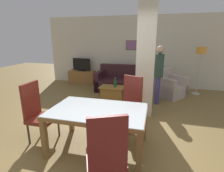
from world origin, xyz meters
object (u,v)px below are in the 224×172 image
at_px(tv_stand, 82,77).
at_px(coffee_table, 112,93).
at_px(dining_chair_far_right, 130,101).
at_px(tv_screen, 82,65).
at_px(standing_person, 159,71).
at_px(floor_lamp, 201,55).
at_px(bottle, 115,83).
at_px(dining_table, 98,117).
at_px(dining_chair_head_left, 38,111).
at_px(sofa, 122,82).
at_px(dining_chair_near_right, 106,154).
at_px(armchair, 168,87).

bearing_deg(tv_stand, coffee_table, -43.90).
xyz_separation_m(coffee_table, tv_stand, (-1.75, 1.68, 0.05)).
relative_size(dining_chair_far_right, tv_screen, 1.38).
bearing_deg(standing_person, floor_lamp, -50.01).
bearing_deg(coffee_table, standing_person, 3.04).
bearing_deg(bottle, tv_screen, 137.49).
distance_m(dining_table, dining_chair_head_left, 1.17).
height_order(dining_chair_far_right, tv_stand, dining_chair_far_right).
bearing_deg(tv_screen, floor_lamp, -177.02).
xyz_separation_m(floor_lamp, standing_person, (-1.31, -1.22, -0.37)).
xyz_separation_m(bottle, floor_lamp, (2.56, 1.30, 0.79)).
bearing_deg(tv_stand, bottle, -42.51).
bearing_deg(tv_screen, dining_table, 125.26).
relative_size(coffee_table, standing_person, 0.44).
height_order(tv_screen, standing_person, standing_person).
xyz_separation_m(dining_table, floor_lamp, (2.27, 3.76, 0.74)).
distance_m(dining_chair_head_left, tv_screen, 4.26).
bearing_deg(sofa, bottle, 90.80).
bearing_deg(dining_table, floor_lamp, 58.89).
xyz_separation_m(dining_chair_head_left, sofa, (0.87, 3.53, -0.27)).
height_order(dining_chair_head_left, sofa, dining_chair_head_left).
height_order(dining_chair_head_left, tv_stand, dining_chair_head_left).
bearing_deg(dining_chair_near_right, dining_chair_far_right, 65.62).
relative_size(dining_table, dining_chair_near_right, 1.43).
bearing_deg(tv_stand, armchair, -13.46).
xyz_separation_m(bottle, standing_person, (1.25, 0.08, 0.42)).
relative_size(tv_screen, floor_lamp, 0.50).
bearing_deg(standing_person, dining_chair_far_right, 157.63).
relative_size(armchair, standing_person, 0.70).
bearing_deg(coffee_table, dining_chair_far_right, -63.21).
height_order(dining_table, bottle, dining_table).
distance_m(armchair, bottle, 1.84).
bearing_deg(dining_chair_head_left, floor_lamp, 137.52).
height_order(dining_chair_head_left, armchair, dining_chair_head_left).
xyz_separation_m(dining_chair_far_right, sofa, (-0.70, 2.61, -0.27)).
xyz_separation_m(dining_table, dining_chair_head_left, (-1.17, 0.00, -0.01)).
xyz_separation_m(dining_chair_far_right, coffee_table, (-0.78, 1.54, -0.36)).
bearing_deg(sofa, dining_chair_far_right, 104.99).
bearing_deg(dining_chair_near_right, coffee_table, 78.73).
distance_m(tv_stand, tv_screen, 0.52).
xyz_separation_m(dining_chair_far_right, standing_person, (0.57, 1.61, 0.38)).
relative_size(dining_table, floor_lamp, 1.00).
height_order(sofa, armchair, sofa).
relative_size(dining_chair_far_right, bottle, 3.94).
bearing_deg(armchair, dining_chair_far_right, 17.36).
relative_size(armchair, tv_screen, 1.46).
bearing_deg(tv_stand, dining_chair_near_right, -63.25).
bearing_deg(tv_stand, dining_chair_far_right, -51.91).
bearing_deg(bottle, dining_chair_near_right, -78.37).
distance_m(dining_chair_far_right, tv_stand, 4.11).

